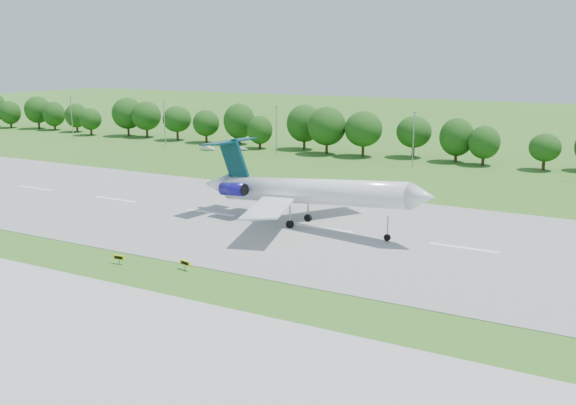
% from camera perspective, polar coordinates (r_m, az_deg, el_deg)
% --- Properties ---
extents(ground, '(600.00, 600.00, 0.00)m').
position_cam_1_polar(ground, '(84.30, -16.73, -4.55)').
color(ground, '#356119').
rests_on(ground, ground).
extents(runway, '(400.00, 45.00, 0.08)m').
position_cam_1_polar(runway, '(102.66, -6.90, -0.92)').
color(runway, gray).
rests_on(runway, ground).
extents(tree_line, '(288.40, 8.40, 10.40)m').
position_cam_1_polar(tree_line, '(160.14, 7.02, 6.34)').
color(tree_line, '#382314').
rests_on(tree_line, ground).
extents(light_poles, '(175.90, 0.25, 12.19)m').
position_cam_1_polar(light_poles, '(151.88, 4.75, 6.09)').
color(light_poles, gray).
rests_on(light_poles, ground).
extents(airliner, '(40.11, 28.83, 11.95)m').
position_cam_1_polar(airliner, '(93.68, 1.06, 1.14)').
color(airliner, white).
rests_on(airliner, ground).
extents(taxi_sign_centre, '(1.65, 0.49, 1.15)m').
position_cam_1_polar(taxi_sign_centre, '(76.26, -9.14, -5.34)').
color(taxi_sign_centre, gray).
rests_on(taxi_sign_centre, ground).
extents(taxi_sign_right, '(1.57, 0.35, 1.09)m').
position_cam_1_polar(taxi_sign_right, '(80.03, -14.79, -4.76)').
color(taxi_sign_right, gray).
rests_on(taxi_sign_right, ground).
extents(service_vehicle_a, '(3.92, 1.82, 1.25)m').
position_cam_1_polar(service_vehicle_a, '(169.85, -7.17, 4.83)').
color(service_vehicle_a, silver).
rests_on(service_vehicle_a, ground).
extents(service_vehicle_b, '(3.32, 1.39, 1.12)m').
position_cam_1_polar(service_vehicle_b, '(168.78, -4.16, 4.82)').
color(service_vehicle_b, silver).
rests_on(service_vehicle_b, ground).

